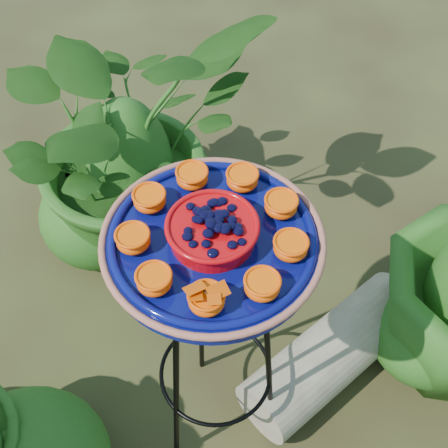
# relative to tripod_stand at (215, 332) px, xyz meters

# --- Properties ---
(ground_plane) EXTENTS (20.00, 20.00, 0.00)m
(ground_plane) POSITION_rel_tripod_stand_xyz_m (0.06, -0.09, -0.49)
(ground_plane) COLOR black
(ground_plane) RESTS_ON ground
(tripod_stand) EXTENTS (0.39, 0.39, 0.81)m
(tripod_stand) POSITION_rel_tripod_stand_xyz_m (0.00, 0.00, 0.00)
(tripod_stand) COLOR black
(tripod_stand) RESTS_ON ground
(feeder_dish) EXTENTS (0.54, 0.54, 0.10)m
(feeder_dish) POSITION_rel_tripod_stand_xyz_m (0.00, -0.00, 0.36)
(feeder_dish) COLOR #070C56
(feeder_dish) RESTS_ON tripod_stand
(driftwood_log) EXTENTS (0.54, 0.57, 0.20)m
(driftwood_log) POSITION_rel_tripod_stand_xyz_m (0.32, 0.19, -0.39)
(driftwood_log) COLOR tan
(driftwood_log) RESTS_ON ground
(shrub_back_left) EXTENTS (1.06, 1.06, 0.89)m
(shrub_back_left) POSITION_rel_tripod_stand_xyz_m (-0.38, 0.66, -0.04)
(shrub_back_left) COLOR #255516
(shrub_back_left) RESTS_ON ground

